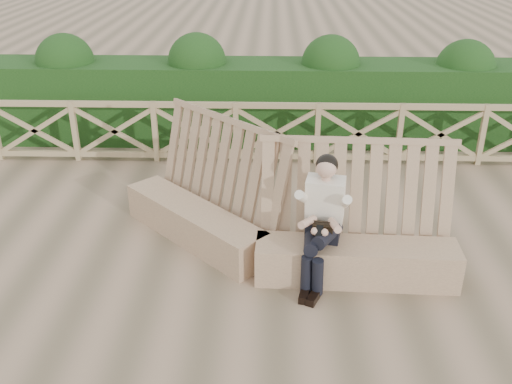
{
  "coord_description": "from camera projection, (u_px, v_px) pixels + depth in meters",
  "views": [
    {
      "loc": [
        -0.08,
        -5.95,
        3.98
      ],
      "look_at": [
        -0.27,
        0.4,
        0.9
      ],
      "focal_mm": 40.0,
      "sensor_mm": 36.0,
      "label": 1
    }
  ],
  "objects": [
    {
      "name": "ground",
      "position": [
        277.0,
        271.0,
        7.09
      ],
      "size": [
        60.0,
        60.0,
        0.0
      ],
      "primitive_type": "plane",
      "color": "brown",
      "rests_on": "ground"
    },
    {
      "name": "guardrail",
      "position": [
        276.0,
        133.0,
        9.99
      ],
      "size": [
        10.1,
        0.09,
        1.1
      ],
      "color": "#9B835A",
      "rests_on": "ground"
    },
    {
      "name": "woman",
      "position": [
        322.0,
        216.0,
        6.63
      ],
      "size": [
        0.56,
        0.98,
        1.56
      ],
      "rotation": [
        0.0,
        0.0,
        -0.21
      ],
      "color": "black",
      "rests_on": "ground"
    },
    {
      "name": "bench",
      "position": [
        273.0,
        227.0,
        7.25
      ],
      "size": [
        4.3,
        2.39,
        1.62
      ],
      "rotation": [
        0.0,
        0.0,
        -0.34
      ],
      "color": "#87684D",
      "rests_on": "ground"
    },
    {
      "name": "hedge",
      "position": [
        276.0,
        102.0,
        10.98
      ],
      "size": [
        12.0,
        1.2,
        1.5
      ],
      "primitive_type": "cube",
      "color": "black",
      "rests_on": "ground"
    }
  ]
}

